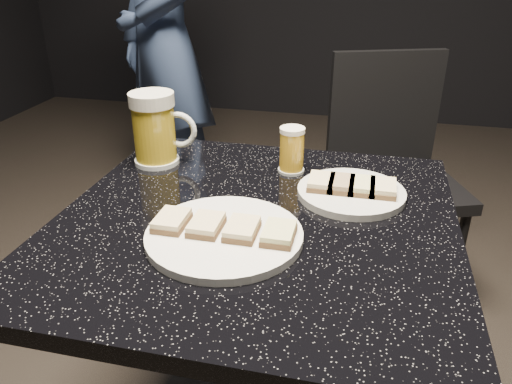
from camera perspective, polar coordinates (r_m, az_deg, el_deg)
plate_large at (r=0.82m, az=-3.65°, el=-4.98°), size 0.26×0.26×0.01m
plate_small at (r=0.98m, az=10.81°, el=-0.07°), size 0.21×0.21×0.01m
patron at (r=2.27m, az=-10.54°, el=16.52°), size 0.70×0.69×1.63m
table at (r=1.03m, az=0.00°, el=-14.74°), size 0.70×0.70×0.75m
beer_mug at (r=1.11m, az=-11.41°, el=7.13°), size 0.14×0.10×0.16m
beer_tumbler at (r=1.05m, az=4.11°, el=4.79°), size 0.06×0.06×0.10m
chair at (r=1.80m, az=15.15°, el=2.99°), size 0.51×0.51×0.87m
canapes_on_plate_large at (r=0.81m, az=-3.68°, el=-4.00°), size 0.23×0.07×0.02m
canapes_on_plate_small at (r=0.97m, az=10.89°, el=0.79°), size 0.17×0.07×0.02m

